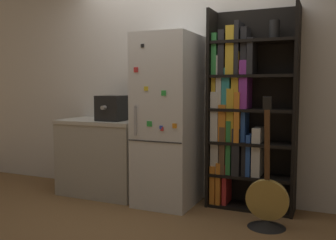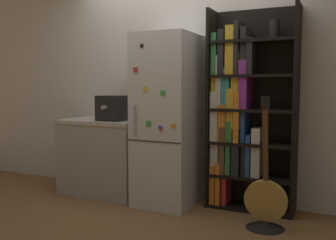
{
  "view_description": "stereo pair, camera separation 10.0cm",
  "coord_description": "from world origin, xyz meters",
  "px_view_note": "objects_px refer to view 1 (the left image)",
  "views": [
    {
      "loc": [
        1.6,
        -3.48,
        1.25
      ],
      "look_at": [
        -0.01,
        0.15,
        0.89
      ],
      "focal_mm": 40.0,
      "sensor_mm": 36.0,
      "label": 1
    },
    {
      "loc": [
        1.69,
        -3.44,
        1.25
      ],
      "look_at": [
        -0.01,
        0.15,
        0.89
      ],
      "focal_mm": 40.0,
      "sensor_mm": 36.0,
      "label": 2
    }
  ],
  "objects_px": {
    "refrigerator": "(168,120)",
    "bookshelf": "(241,112)",
    "guitar": "(267,209)",
    "espresso_machine": "(113,108)"
  },
  "relations": [
    {
      "from": "espresso_machine",
      "to": "guitar",
      "type": "xyz_separation_m",
      "value": [
        1.76,
        -0.27,
        -0.84
      ]
    },
    {
      "from": "bookshelf",
      "to": "refrigerator",
      "type": "bearing_deg",
      "value": -165.45
    },
    {
      "from": "espresso_machine",
      "to": "bookshelf",
      "type": "bearing_deg",
      "value": 8.52
    },
    {
      "from": "bookshelf",
      "to": "espresso_machine",
      "type": "relative_size",
      "value": 5.49
    },
    {
      "from": "refrigerator",
      "to": "espresso_machine",
      "type": "height_order",
      "value": "refrigerator"
    },
    {
      "from": "refrigerator",
      "to": "espresso_machine",
      "type": "distance_m",
      "value": 0.68
    },
    {
      "from": "refrigerator",
      "to": "bookshelf",
      "type": "xyz_separation_m",
      "value": [
        0.74,
        0.19,
        0.1
      ]
    },
    {
      "from": "guitar",
      "to": "refrigerator",
      "type": "bearing_deg",
      "value": 164.93
    },
    {
      "from": "refrigerator",
      "to": "bookshelf",
      "type": "bearing_deg",
      "value": 14.55
    },
    {
      "from": "refrigerator",
      "to": "guitar",
      "type": "distance_m",
      "value": 1.34
    }
  ]
}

